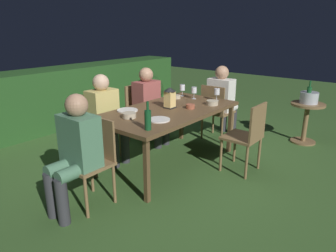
% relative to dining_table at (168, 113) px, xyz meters
% --- Properties ---
extents(ground_plane, '(16.00, 16.00, 0.00)m').
position_rel_dining_table_xyz_m(ground_plane, '(0.00, 0.00, -0.69)').
color(ground_plane, '#385B28').
extents(dining_table, '(1.86, 0.99, 0.74)m').
position_rel_dining_table_xyz_m(dining_table, '(0.00, 0.00, 0.00)').
color(dining_table, brown).
rests_on(dining_table, ground).
extents(chair_head_far, '(0.40, 0.42, 0.87)m').
position_rel_dining_table_xyz_m(chair_head_far, '(1.18, 0.00, -0.20)').
color(chair_head_far, brown).
rests_on(chair_head_far, ground).
extents(person_in_cream, '(0.48, 0.38, 1.15)m').
position_rel_dining_table_xyz_m(person_in_cream, '(1.37, 0.00, -0.05)').
color(person_in_cream, white).
rests_on(person_in_cream, ground).
extents(chair_side_left_b, '(0.42, 0.40, 0.87)m').
position_rel_dining_table_xyz_m(chair_side_left_b, '(0.42, -0.89, -0.20)').
color(chair_side_left_b, brown).
rests_on(chair_side_left_b, ground).
extents(chair_side_right_a, '(0.42, 0.40, 0.87)m').
position_rel_dining_table_xyz_m(chair_side_right_a, '(-0.42, 0.89, -0.20)').
color(chair_side_right_a, brown).
rests_on(chair_side_right_a, ground).
extents(person_in_mustard, '(0.38, 0.47, 1.15)m').
position_rel_dining_table_xyz_m(person_in_mustard, '(-0.42, 0.69, -0.05)').
color(person_in_mustard, tan).
rests_on(person_in_mustard, ground).
extents(chair_head_near, '(0.40, 0.42, 0.87)m').
position_rel_dining_table_xyz_m(chair_head_near, '(-1.18, 0.00, -0.20)').
color(chair_head_near, brown).
rests_on(chair_head_near, ground).
extents(person_in_green, '(0.48, 0.38, 1.15)m').
position_rel_dining_table_xyz_m(person_in_green, '(-1.37, 0.00, -0.05)').
color(person_in_green, '#4C7A5B').
rests_on(person_in_green, ground).
extents(chair_side_right_b, '(0.42, 0.40, 0.87)m').
position_rel_dining_table_xyz_m(chair_side_right_b, '(0.42, 0.89, -0.20)').
color(chair_side_right_b, brown).
rests_on(chair_side_right_b, ground).
extents(person_in_rust, '(0.38, 0.47, 1.15)m').
position_rel_dining_table_xyz_m(person_in_rust, '(0.42, 0.69, -0.05)').
color(person_in_rust, '#9E4C47').
rests_on(person_in_rust, ground).
extents(lantern_centerpiece, '(0.15, 0.15, 0.27)m').
position_rel_dining_table_xyz_m(lantern_centerpiece, '(0.06, 0.02, 0.20)').
color(lantern_centerpiece, black).
rests_on(lantern_centerpiece, dining_table).
extents(green_bottle_on_table, '(0.07, 0.07, 0.29)m').
position_rel_dining_table_xyz_m(green_bottle_on_table, '(-0.75, -0.35, 0.16)').
color(green_bottle_on_table, '#144723').
rests_on(green_bottle_on_table, dining_table).
extents(wine_glass_a, '(0.08, 0.08, 0.17)m').
position_rel_dining_table_xyz_m(wine_glass_a, '(0.73, 0.32, 0.17)').
color(wine_glass_a, silver).
rests_on(wine_glass_a, dining_table).
extents(wine_glass_b, '(0.08, 0.08, 0.17)m').
position_rel_dining_table_xyz_m(wine_glass_b, '(0.79, -0.23, 0.17)').
color(wine_glass_b, silver).
rests_on(wine_glass_b, dining_table).
extents(wine_glass_c, '(0.08, 0.08, 0.17)m').
position_rel_dining_table_xyz_m(wine_glass_c, '(0.68, 0.08, 0.17)').
color(wine_glass_c, silver).
rests_on(wine_glass_c, dining_table).
extents(plate_a, '(0.24, 0.24, 0.01)m').
position_rel_dining_table_xyz_m(plate_a, '(-0.43, -0.22, 0.06)').
color(plate_a, silver).
rests_on(plate_a, dining_table).
extents(plate_b, '(0.25, 0.25, 0.01)m').
position_rel_dining_table_xyz_m(plate_b, '(-0.38, 0.33, 0.06)').
color(plate_b, white).
rests_on(plate_b, dining_table).
extents(bowl_olives, '(0.11, 0.11, 0.05)m').
position_rel_dining_table_xyz_m(bowl_olives, '(0.54, 0.28, 0.08)').
color(bowl_olives, '#BCAD8E').
rests_on(bowl_olives, dining_table).
extents(bowl_bread, '(0.16, 0.16, 0.06)m').
position_rel_dining_table_xyz_m(bowl_bread, '(0.54, -0.31, 0.08)').
color(bowl_bread, '#BCAD8E').
rests_on(bowl_bread, dining_table).
extents(bowl_salad, '(0.16, 0.16, 0.06)m').
position_rel_dining_table_xyz_m(bowl_salad, '(-0.57, 0.10, 0.08)').
color(bowl_salad, '#BCAD8E').
rests_on(bowl_salad, dining_table).
extents(bowl_dip, '(0.11, 0.11, 0.05)m').
position_rel_dining_table_xyz_m(bowl_dip, '(0.20, -0.20, 0.08)').
color(bowl_dip, '#9E5138').
rests_on(bowl_dip, dining_table).
extents(side_table, '(0.49, 0.49, 0.62)m').
position_rel_dining_table_xyz_m(side_table, '(1.93, -1.14, -0.27)').
color(side_table, brown).
rests_on(side_table, ground).
extents(ice_bucket, '(0.26, 0.26, 0.34)m').
position_rel_dining_table_xyz_m(ice_bucket, '(1.93, -1.14, 0.03)').
color(ice_bucket, '#B2B7BF').
rests_on(ice_bucket, side_table).
extents(hedge_backdrop, '(5.70, 0.69, 1.02)m').
position_rel_dining_table_xyz_m(hedge_backdrop, '(0.00, 2.57, -0.17)').
color(hedge_backdrop, '#234C1E').
rests_on(hedge_backdrop, ground).
extents(potted_plant_by_hedge, '(0.53, 0.53, 0.81)m').
position_rel_dining_table_xyz_m(potted_plant_by_hedge, '(1.54, 1.71, -0.20)').
color(potted_plant_by_hedge, brown).
rests_on(potted_plant_by_hedge, ground).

